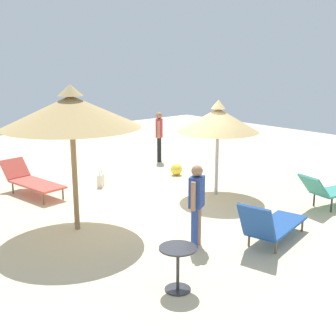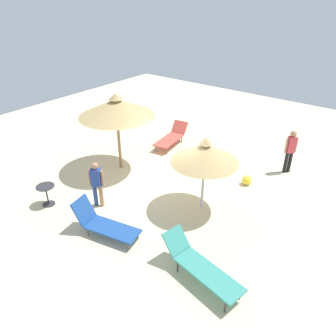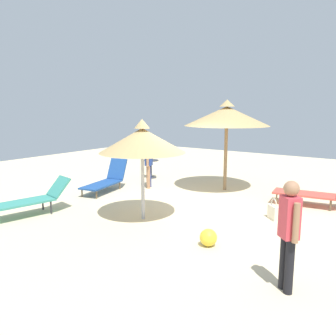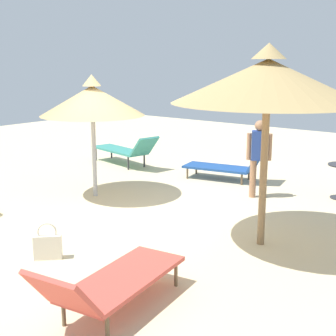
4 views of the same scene
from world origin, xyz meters
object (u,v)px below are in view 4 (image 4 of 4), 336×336
(parasol_umbrella_far_right, at_px, (92,101))
(lounge_chair_back, at_px, (230,164))
(lounge_chair_near_left, at_px, (125,149))
(person_standing_edge, at_px, (259,154))
(handbag, at_px, (48,246))
(lounge_chair_front, at_px, (110,282))
(parasol_umbrella_near_right, at_px, (268,81))

(parasol_umbrella_far_right, bearing_deg, lounge_chair_back, -118.19)
(lounge_chair_near_left, relative_size, person_standing_edge, 1.48)
(lounge_chair_near_left, xyz_separation_m, handbag, (-3.31, 5.07, -0.23))
(lounge_chair_near_left, relative_size, handbag, 4.40)
(lounge_chair_front, relative_size, handbag, 3.98)
(person_standing_edge, bearing_deg, lounge_chair_back, -36.19)
(parasol_umbrella_far_right, xyz_separation_m, parasol_umbrella_near_right, (-3.86, 0.28, 0.48))
(handbag, bearing_deg, lounge_chair_back, -86.54)
(lounge_chair_near_left, bearing_deg, parasol_umbrella_near_right, 152.82)
(parasol_umbrella_near_right, distance_m, lounge_chair_back, 4.36)
(parasol_umbrella_near_right, relative_size, lounge_chair_near_left, 1.27)
(parasol_umbrella_near_right, bearing_deg, handbag, 48.47)
(parasol_umbrella_near_right, xyz_separation_m, handbag, (2.05, 2.32, -2.21))
(person_standing_edge, xyz_separation_m, handbag, (0.82, 4.53, -0.69))
(lounge_chair_back, distance_m, handbag, 5.38)
(parasol_umbrella_far_right, distance_m, lounge_chair_back, 3.50)
(parasol_umbrella_far_right, height_order, lounge_chair_near_left, parasol_umbrella_far_right)
(parasol_umbrella_near_right, bearing_deg, lounge_chair_near_left, -27.18)
(lounge_chair_back, height_order, handbag, lounge_chair_back)
(parasol_umbrella_far_right, relative_size, lounge_chair_front, 1.16)
(parasol_umbrella_far_right, relative_size, lounge_chair_back, 1.22)
(parasol_umbrella_near_right, xyz_separation_m, lounge_chair_front, (0.31, 2.84, -2.02))
(parasol_umbrella_far_right, relative_size, person_standing_edge, 1.56)
(parasol_umbrella_far_right, bearing_deg, lounge_chair_front, 138.76)
(parasol_umbrella_far_right, bearing_deg, handbag, 124.91)
(parasol_umbrella_near_right, xyz_separation_m, lounge_chair_back, (2.38, -3.05, -2.03))
(lounge_chair_front, bearing_deg, handbag, -16.67)
(parasol_umbrella_far_right, height_order, lounge_chair_front, parasol_umbrella_far_right)
(parasol_umbrella_far_right, distance_m, lounge_chair_near_left, 3.27)
(lounge_chair_near_left, height_order, lounge_chair_front, lounge_chair_near_left)
(lounge_chair_near_left, bearing_deg, lounge_chair_back, -174.45)
(handbag, bearing_deg, lounge_chair_front, 163.33)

